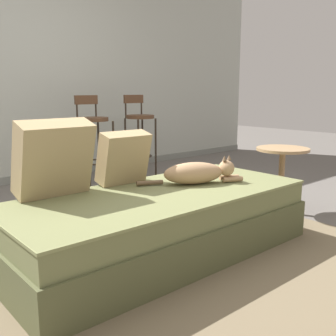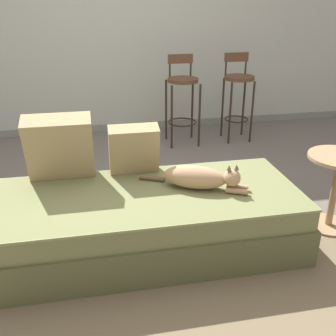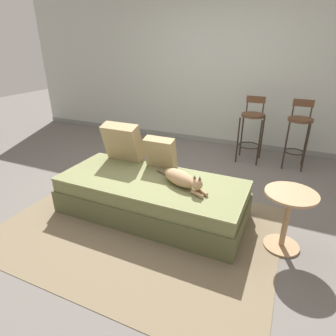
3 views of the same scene
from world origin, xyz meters
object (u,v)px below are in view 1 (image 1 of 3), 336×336
(bar_stool_by_doorway, at_px, (140,127))
(bar_stool_near_window, at_px, (93,133))
(couch, at_px, (161,222))
(cat, at_px, (198,173))
(throw_pillow_middle, at_px, (124,158))
(throw_pillow_corner, at_px, (54,158))
(side_table, at_px, (282,171))

(bar_stool_by_doorway, bearing_deg, bar_stool_near_window, -179.92)
(bar_stool_by_doorway, bearing_deg, couch, -124.18)
(cat, bearing_deg, throw_pillow_middle, 140.00)
(throw_pillow_middle, distance_m, cat, 0.52)
(couch, bearing_deg, throw_pillow_corner, 148.37)
(bar_stool_near_window, distance_m, bar_stool_by_doorway, 0.66)
(couch, height_order, bar_stool_near_window, bar_stool_near_window)
(cat, relative_size, side_table, 1.21)
(throw_pillow_middle, height_order, cat, throw_pillow_middle)
(bar_stool_by_doorway, bearing_deg, cat, -117.07)
(throw_pillow_corner, relative_size, cat, 0.69)
(cat, distance_m, bar_stool_near_window, 2.03)
(couch, bearing_deg, side_table, -0.46)
(couch, height_order, throw_pillow_middle, throw_pillow_middle)
(throw_pillow_middle, distance_m, bar_stool_near_window, 1.83)
(couch, distance_m, throw_pillow_corner, 0.77)
(cat, distance_m, side_table, 1.01)
(bar_stool_near_window, bearing_deg, throw_pillow_middle, -114.21)
(bar_stool_near_window, bearing_deg, couch, -109.37)
(bar_stool_by_doorway, bearing_deg, throw_pillow_middle, -130.11)
(throw_pillow_middle, relative_size, side_table, 0.64)
(side_table, bearing_deg, bar_stool_near_window, 107.72)
(throw_pillow_corner, relative_size, side_table, 0.83)
(bar_stool_near_window, bearing_deg, throw_pillow_corner, -126.86)
(bar_stool_near_window, distance_m, side_table, 2.12)
(couch, distance_m, side_table, 1.35)
(throw_pillow_corner, bearing_deg, throw_pillow_middle, -0.46)
(throw_pillow_corner, height_order, bar_stool_by_doorway, bar_stool_by_doorway)
(couch, relative_size, throw_pillow_middle, 5.49)
(throw_pillow_corner, bearing_deg, side_table, -10.38)
(couch, distance_m, cat, 0.44)
(bar_stool_near_window, height_order, bar_stool_by_doorway, same)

